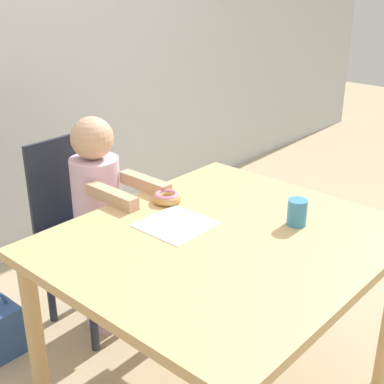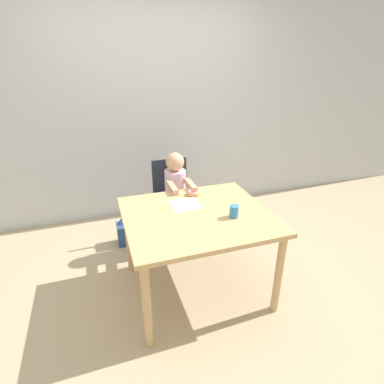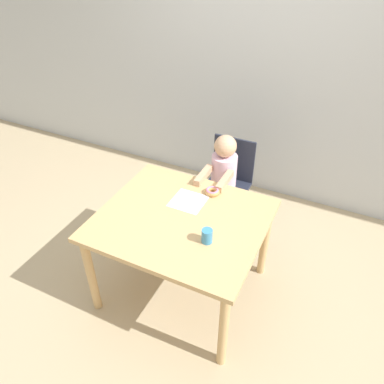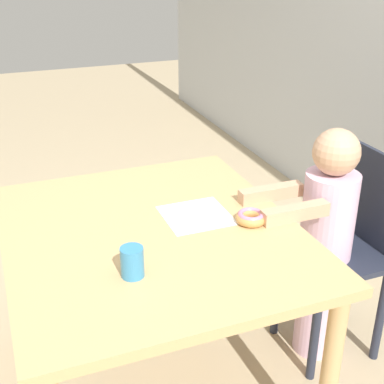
{
  "view_description": "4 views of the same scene",
  "coord_description": "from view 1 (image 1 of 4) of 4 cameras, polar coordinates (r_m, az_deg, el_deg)",
  "views": [
    {
      "loc": [
        -1.25,
        -0.98,
        1.56
      ],
      "look_at": [
        0.01,
        0.15,
        0.84
      ],
      "focal_mm": 50.0,
      "sensor_mm": 36.0,
      "label": 1
    },
    {
      "loc": [
        -0.68,
        -1.91,
        1.81
      ],
      "look_at": [
        0.01,
        0.15,
        0.84
      ],
      "focal_mm": 28.0,
      "sensor_mm": 36.0,
      "label": 2
    },
    {
      "loc": [
        0.89,
        -1.69,
        2.35
      ],
      "look_at": [
        0.01,
        0.15,
        0.84
      ],
      "focal_mm": 35.0,
      "sensor_mm": 36.0,
      "label": 3
    },
    {
      "loc": [
        1.53,
        -0.45,
        1.62
      ],
      "look_at": [
        0.01,
        0.15,
        0.84
      ],
      "focal_mm": 50.0,
      "sensor_mm": 36.0,
      "label": 4
    }
  ],
  "objects": [
    {
      "name": "donut",
      "position": [
        2.05,
        -2.72,
        -0.55
      ],
      "size": [
        0.11,
        0.11,
        0.04
      ],
      "color": "tan",
      "rests_on": "dining_table"
    },
    {
      "name": "dining_table",
      "position": [
        1.85,
        3.26,
        -7.32
      ],
      "size": [
        1.11,
        0.98,
        0.72
      ],
      "color": "tan",
      "rests_on": "ground_plane"
    },
    {
      "name": "napkin",
      "position": [
        1.88,
        -1.71,
        -3.47
      ],
      "size": [
        0.23,
        0.23,
        0.0
      ],
      "color": "white",
      "rests_on": "dining_table"
    },
    {
      "name": "chair",
      "position": [
        2.46,
        -11.35,
        -3.93
      ],
      "size": [
        0.37,
        0.38,
        0.87
      ],
      "color": "#232838",
      "rests_on": "ground_plane"
    },
    {
      "name": "child_figure",
      "position": [
        2.35,
        -9.82,
        -3.35
      ],
      "size": [
        0.23,
        0.44,
        1.0
      ],
      "color": "silver",
      "rests_on": "ground_plane"
    },
    {
      "name": "cup",
      "position": [
        1.9,
        11.15,
        -2.14
      ],
      "size": [
        0.07,
        0.07,
        0.09
      ],
      "color": "teal",
      "rests_on": "dining_table"
    }
  ]
}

